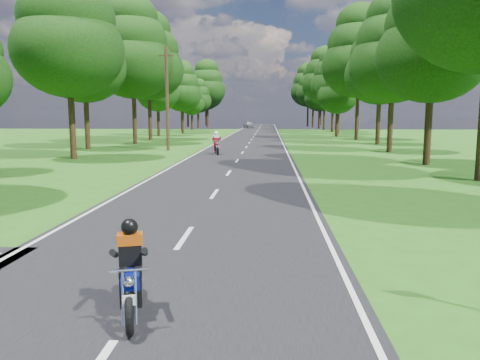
{
  "coord_description": "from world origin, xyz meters",
  "views": [
    {
      "loc": [
        1.94,
        -8.47,
        2.87
      ],
      "look_at": [
        1.17,
        4.0,
        1.1
      ],
      "focal_mm": 35.0,
      "sensor_mm": 36.0,
      "label": 1
    }
  ],
  "objects": [
    {
      "name": "ground",
      "position": [
        0.0,
        0.0,
        0.0
      ],
      "size": [
        160.0,
        160.0,
        0.0
      ],
      "primitive_type": "plane",
      "color": "#285313",
      "rests_on": "ground"
    },
    {
      "name": "main_road",
      "position": [
        0.0,
        50.0,
        0.01
      ],
      "size": [
        7.0,
        140.0,
        0.02
      ],
      "primitive_type": "cube",
      "color": "black",
      "rests_on": "ground"
    },
    {
      "name": "road_markings",
      "position": [
        -0.14,
        48.13,
        0.02
      ],
      "size": [
        7.4,
        140.0,
        0.01
      ],
      "color": "silver",
      "rests_on": "main_road"
    },
    {
      "name": "treeline",
      "position": [
        1.43,
        60.06,
        8.25
      ],
      "size": [
        40.0,
        115.35,
        14.78
      ],
      "color": "black",
      "rests_on": "ground"
    },
    {
      "name": "telegraph_pole",
      "position": [
        -6.0,
        28.0,
        4.07
      ],
      "size": [
        1.2,
        0.26,
        8.0
      ],
      "color": "#382616",
      "rests_on": "ground"
    },
    {
      "name": "rider_near_blue",
      "position": [
        -0.01,
        -2.18,
        0.7
      ],
      "size": [
        0.95,
        1.72,
        1.36
      ],
      "primitive_type": null,
      "rotation": [
        0.0,
        0.0,
        0.26
      ],
      "color": "navy",
      "rests_on": "main_road"
    },
    {
      "name": "rider_far_red",
      "position": [
        -1.77,
        24.57,
        0.83
      ],
      "size": [
        1.04,
        2.03,
        1.62
      ],
      "primitive_type": null,
      "rotation": [
        0.0,
        0.0,
        0.21
      ],
      "color": "#AD0D17",
      "rests_on": "main_road"
    },
    {
      "name": "distant_car",
      "position": [
        -2.14,
        86.18,
        0.69
      ],
      "size": [
        2.72,
        4.24,
        1.34
      ],
      "primitive_type": "imported",
      "rotation": [
        0.0,
        0.0,
        0.31
      ],
      "color": "#A9ABB0",
      "rests_on": "main_road"
    }
  ]
}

